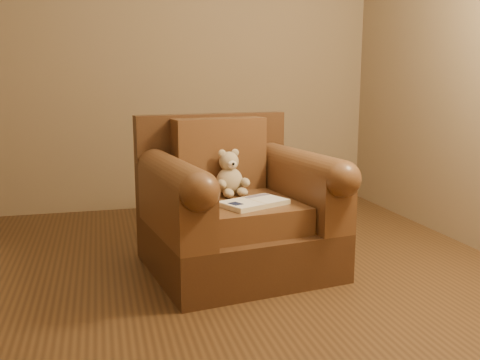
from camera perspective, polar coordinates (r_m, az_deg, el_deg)
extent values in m
plane|color=#4E321A|center=(2.93, -5.70, -11.94)|extent=(4.00, 4.00, 0.00)
cube|color=#887154|center=(4.69, -10.02, 13.33)|extent=(4.00, 0.02, 2.70)
cube|color=#452A17|center=(3.22, -0.23, -7.05)|extent=(1.14, 1.09, 0.28)
cube|color=#452A17|center=(3.51, -2.98, 1.99)|extent=(1.01, 0.25, 0.62)
cube|color=brown|center=(3.12, 0.13, -3.53)|extent=(0.68, 0.78, 0.15)
cube|color=brown|center=(3.38, -2.22, 2.78)|extent=(0.60, 0.25, 0.45)
cube|color=brown|center=(2.97, -7.02, -2.67)|extent=(0.33, 0.87, 0.32)
cube|color=brown|center=(3.28, 6.59, -1.37)|extent=(0.33, 0.87, 0.32)
cylinder|color=brown|center=(2.93, -7.09, 0.39)|extent=(0.33, 0.87, 0.20)
cylinder|color=brown|center=(3.25, 6.65, 1.41)|extent=(0.33, 0.87, 0.20)
ellipsoid|color=tan|center=(3.26, -1.12, -0.13)|extent=(0.16, 0.15, 0.17)
sphere|color=tan|center=(3.25, -1.20, 1.99)|extent=(0.12, 0.12, 0.12)
ellipsoid|color=tan|center=(3.23, -1.93, 2.85)|extent=(0.05, 0.03, 0.05)
ellipsoid|color=tan|center=(3.26, -0.54, 2.93)|extent=(0.05, 0.03, 0.05)
ellipsoid|color=beige|center=(3.20, -0.83, 1.66)|extent=(0.06, 0.04, 0.05)
sphere|color=black|center=(3.18, -0.71, 1.72)|extent=(0.02, 0.02, 0.02)
ellipsoid|color=tan|center=(3.17, -1.97, -0.44)|extent=(0.05, 0.11, 0.05)
ellipsoid|color=tan|center=(3.22, 0.56, -0.25)|extent=(0.05, 0.11, 0.05)
ellipsoid|color=tan|center=(3.16, -1.23, -1.42)|extent=(0.07, 0.11, 0.05)
ellipsoid|color=tan|center=(3.19, 0.25, -1.30)|extent=(0.07, 0.11, 0.05)
cube|color=beige|center=(2.98, 1.48, -2.47)|extent=(0.42, 0.34, 0.03)
cube|color=white|center=(2.92, 0.14, -2.46)|extent=(0.25, 0.27, 0.00)
cube|color=white|center=(3.03, 2.78, -1.97)|extent=(0.25, 0.27, 0.00)
cube|color=beige|center=(2.98, 1.48, -2.19)|extent=(0.09, 0.20, 0.00)
cube|color=#0F1638|center=(2.90, -0.49, -2.54)|extent=(0.08, 0.09, 0.00)
cube|color=slate|center=(3.09, 1.84, -1.69)|extent=(0.17, 0.11, 0.00)
cylinder|color=#B97E32|center=(3.88, 3.77, -5.98)|extent=(0.27, 0.27, 0.02)
cylinder|color=#B97E32|center=(3.82, 3.81, -2.68)|extent=(0.03, 0.03, 0.45)
cylinder|color=#B97E32|center=(3.77, 3.85, 0.76)|extent=(0.34, 0.34, 0.02)
cylinder|color=#B97E32|center=(3.77, 3.85, 0.59)|extent=(0.03, 0.03, 0.02)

